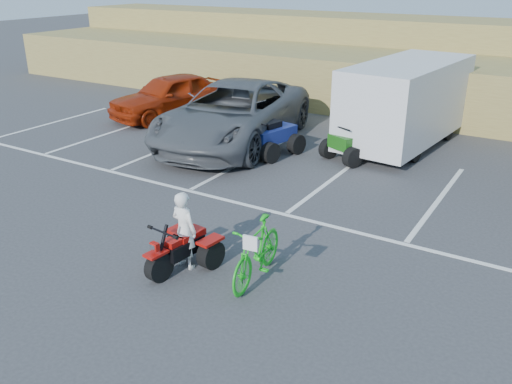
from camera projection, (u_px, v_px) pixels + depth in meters
The scene contains 11 objects.
ground at pixel (224, 261), 10.10m from camera, with size 100.00×100.00×0.00m, color #37373A.
parking_stripes at pixel (350, 197), 12.90m from camera, with size 28.00×5.16×0.01m.
grass_embankment at pixel (441, 67), 21.79m from camera, with size 40.00×8.50×3.10m.
red_trike_atv at pixel (180, 269), 9.82m from camera, with size 1.06×1.41×0.92m, color #A20D09, non-canonical shape.
rider at pixel (184, 230), 9.65m from camera, with size 0.53×0.35×1.46m, color white.
green_dirt_bike at pixel (257, 251), 9.30m from camera, with size 0.52×1.84×1.10m, color #14BF19.
grey_pickup at pixel (233, 114), 16.67m from camera, with size 3.09×6.69×1.86m, color #4E5156.
red_car at pixel (170, 95), 19.77m from camera, with size 1.85×4.60×1.57m, color #932208.
cargo_trailer at pixel (407, 101), 16.31m from camera, with size 2.69×5.61×2.53m.
quad_atv_blue at pixel (271, 154), 15.94m from camera, with size 1.27×1.70×1.11m, color navy, non-canonical shape.
quad_atv_green at pixel (353, 159), 15.55m from camera, with size 1.21×1.62×1.06m, color #195413, non-canonical shape.
Camera 1 is at (5.13, -7.25, 5.02)m, focal length 38.00 mm.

